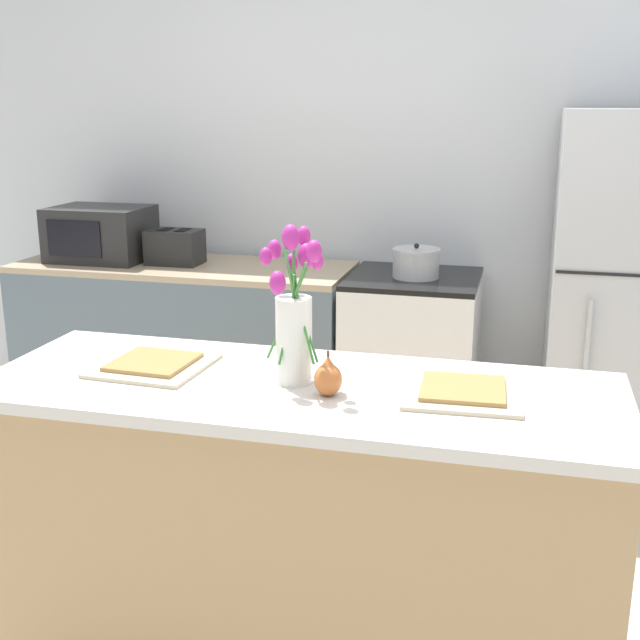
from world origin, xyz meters
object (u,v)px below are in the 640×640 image
(plate_setting_right, at_px, (463,391))
(microwave, at_px, (101,233))
(stove_range, at_px, (411,370))
(toaster, at_px, (175,247))
(cooking_pot, at_px, (416,263))
(refrigerator, at_px, (629,306))
(pear_figurine, at_px, (328,378))
(plate_setting_left, at_px, (153,364))
(flower_vase, at_px, (294,319))

(plate_setting_right, xyz_separation_m, microwave, (-1.96, 1.57, 0.11))
(stove_range, bearing_deg, toaster, -179.66)
(cooking_pot, bearing_deg, stove_range, 114.70)
(stove_range, height_order, toaster, toaster)
(cooking_pot, bearing_deg, toaster, 179.21)
(refrigerator, xyz_separation_m, pear_figurine, (-0.95, -1.66, 0.15))
(cooking_pot, height_order, microwave, microwave)
(plate_setting_left, relative_size, toaster, 1.16)
(stove_range, distance_m, pear_figurine, 1.74)
(pear_figurine, height_order, toaster, toaster)
(toaster, relative_size, microwave, 0.58)
(toaster, xyz_separation_m, microwave, (-0.41, 0.01, 0.05))
(flower_vase, distance_m, pear_figurine, 0.19)
(plate_setting_right, bearing_deg, microwave, 141.31)
(plate_setting_left, bearing_deg, cooking_pot, 69.88)
(plate_setting_right, relative_size, microwave, 0.68)
(stove_range, height_order, cooking_pot, cooking_pot)
(stove_range, distance_m, microwave, 1.71)
(pear_figurine, bearing_deg, stove_range, 90.13)
(stove_range, bearing_deg, refrigerator, 0.04)
(stove_range, distance_m, cooking_pot, 0.53)
(flower_vase, bearing_deg, pear_figurine, -33.34)
(plate_setting_left, distance_m, plate_setting_right, 0.91)
(pear_figurine, relative_size, plate_setting_left, 0.39)
(flower_vase, xyz_separation_m, plate_setting_left, (-0.44, 0.02, -0.18))
(pear_figurine, xyz_separation_m, plate_setting_right, (0.35, 0.09, -0.04))
(stove_range, height_order, plate_setting_left, plate_setting_left)
(microwave, bearing_deg, stove_range, 0.02)
(flower_vase, relative_size, plate_setting_left, 1.38)
(flower_vase, height_order, toaster, flower_vase)
(refrigerator, xyz_separation_m, toaster, (-2.14, -0.01, 0.17))
(plate_setting_left, bearing_deg, plate_setting_right, 0.00)
(flower_vase, relative_size, microwave, 0.94)
(flower_vase, bearing_deg, stove_range, 85.93)
(refrigerator, bearing_deg, flower_vase, -123.82)
(pear_figurine, distance_m, plate_setting_left, 0.57)
(flower_vase, height_order, cooking_pot, flower_vase)
(refrigerator, xyz_separation_m, microwave, (-2.55, -0.00, 0.22))
(stove_range, xyz_separation_m, refrigerator, (0.95, 0.00, 0.38))
(pear_figurine, relative_size, toaster, 0.45)
(plate_setting_left, bearing_deg, microwave, 123.75)
(cooking_pot, bearing_deg, refrigerator, 1.49)
(refrigerator, distance_m, cooking_pot, 0.95)
(refrigerator, height_order, flower_vase, refrigerator)
(refrigerator, bearing_deg, stove_range, -179.96)
(refrigerator, distance_m, microwave, 2.56)
(flower_vase, xyz_separation_m, plate_setting_right, (0.47, 0.02, -0.18))
(plate_setting_left, relative_size, microwave, 0.68)
(plate_setting_right, distance_m, toaster, 2.20)
(refrigerator, height_order, toaster, refrigerator)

